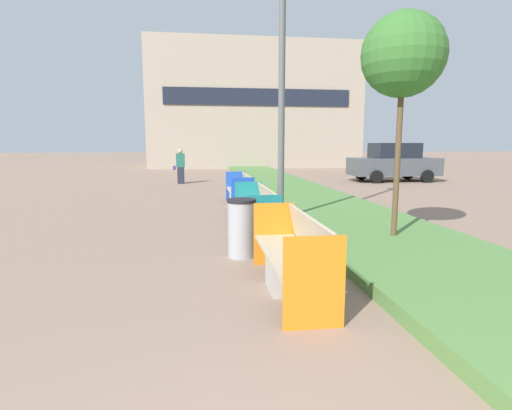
{
  "coord_description": "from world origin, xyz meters",
  "views": [
    {
      "loc": [
        -0.16,
        -0.55,
        1.81
      ],
      "look_at": [
        0.9,
        7.27,
        0.6
      ],
      "focal_mm": 28.0,
      "sensor_mm": 36.0,
      "label": 1
    }
  ],
  "objects_px": {
    "litter_bin": "(242,228)",
    "street_lamp_post": "(282,35)",
    "bench_orange_frame": "(293,261)",
    "sapling_tree_near": "(403,56)",
    "bench_teal_frame": "(257,215)",
    "parked_car_distant": "(394,163)",
    "bench_blue_frame": "(240,193)",
    "pedestrian_walking": "(180,166)"
  },
  "relations": [
    {
      "from": "litter_bin",
      "to": "parked_car_distant",
      "type": "height_order",
      "value": "parked_car_distant"
    },
    {
      "from": "bench_teal_frame",
      "to": "litter_bin",
      "type": "xyz_separation_m",
      "value": [
        -0.48,
        -1.69,
        0.09
      ]
    },
    {
      "from": "sapling_tree_near",
      "to": "pedestrian_walking",
      "type": "relative_size",
      "value": 2.51
    },
    {
      "from": "street_lamp_post",
      "to": "bench_orange_frame",
      "type": "bearing_deg",
      "value": -98.97
    },
    {
      "from": "bench_teal_frame",
      "to": "pedestrian_walking",
      "type": "bearing_deg",
      "value": 101.02
    },
    {
      "from": "bench_teal_frame",
      "to": "litter_bin",
      "type": "height_order",
      "value": "litter_bin"
    },
    {
      "from": "bench_orange_frame",
      "to": "sapling_tree_near",
      "type": "bearing_deg",
      "value": 40.06
    },
    {
      "from": "parked_car_distant",
      "to": "bench_blue_frame",
      "type": "bearing_deg",
      "value": -139.12
    },
    {
      "from": "bench_teal_frame",
      "to": "parked_car_distant",
      "type": "xyz_separation_m",
      "value": [
        8.19,
        10.53,
        0.53
      ]
    },
    {
      "from": "bench_blue_frame",
      "to": "street_lamp_post",
      "type": "bearing_deg",
      "value": -78.5
    },
    {
      "from": "sapling_tree_near",
      "to": "parked_car_distant",
      "type": "bearing_deg",
      "value": 63.58
    },
    {
      "from": "litter_bin",
      "to": "pedestrian_walking",
      "type": "relative_size",
      "value": 0.59
    },
    {
      "from": "bench_orange_frame",
      "to": "bench_blue_frame",
      "type": "relative_size",
      "value": 0.95
    },
    {
      "from": "litter_bin",
      "to": "parked_car_distant",
      "type": "distance_m",
      "value": 14.99
    },
    {
      "from": "street_lamp_post",
      "to": "sapling_tree_near",
      "type": "distance_m",
      "value": 2.68
    },
    {
      "from": "bench_orange_frame",
      "to": "pedestrian_walking",
      "type": "height_order",
      "value": "pedestrian_walking"
    },
    {
      "from": "street_lamp_post",
      "to": "pedestrian_walking",
      "type": "relative_size",
      "value": 4.61
    },
    {
      "from": "pedestrian_walking",
      "to": "litter_bin",
      "type": "bearing_deg",
      "value": -82.65
    },
    {
      "from": "pedestrian_walking",
      "to": "parked_car_distant",
      "type": "distance_m",
      "value": 10.27
    },
    {
      "from": "sapling_tree_near",
      "to": "street_lamp_post",
      "type": "bearing_deg",
      "value": 131.37
    },
    {
      "from": "bench_orange_frame",
      "to": "street_lamp_post",
      "type": "bearing_deg",
      "value": 81.03
    },
    {
      "from": "pedestrian_walking",
      "to": "bench_teal_frame",
      "type": "bearing_deg",
      "value": -78.98
    },
    {
      "from": "bench_blue_frame",
      "to": "sapling_tree_near",
      "type": "distance_m",
      "value": 6.16
    },
    {
      "from": "bench_teal_frame",
      "to": "sapling_tree_near",
      "type": "xyz_separation_m",
      "value": [
        2.31,
        -1.31,
        2.9
      ]
    },
    {
      "from": "bench_orange_frame",
      "to": "pedestrian_walking",
      "type": "distance_m",
      "value": 14.09
    },
    {
      "from": "bench_blue_frame",
      "to": "parked_car_distant",
      "type": "relative_size",
      "value": 0.55
    },
    {
      "from": "litter_bin",
      "to": "street_lamp_post",
      "type": "xyz_separation_m",
      "value": [
        1.09,
        2.31,
        3.58
      ]
    },
    {
      "from": "street_lamp_post",
      "to": "bench_teal_frame",
      "type": "bearing_deg",
      "value": -134.58
    },
    {
      "from": "bench_orange_frame",
      "to": "sapling_tree_near",
      "type": "xyz_separation_m",
      "value": [
        2.31,
        1.94,
        2.91
      ]
    },
    {
      "from": "bench_orange_frame",
      "to": "bench_blue_frame",
      "type": "distance_m",
      "value": 6.86
    },
    {
      "from": "bench_orange_frame",
      "to": "pedestrian_walking",
      "type": "xyz_separation_m",
      "value": [
        -2.08,
        13.93,
        0.43
      ]
    },
    {
      "from": "bench_orange_frame",
      "to": "sapling_tree_near",
      "type": "relative_size",
      "value": 0.55
    },
    {
      "from": "bench_orange_frame",
      "to": "bench_teal_frame",
      "type": "height_order",
      "value": "same"
    },
    {
      "from": "street_lamp_post",
      "to": "parked_car_distant",
      "type": "relative_size",
      "value": 1.74
    },
    {
      "from": "litter_bin",
      "to": "sapling_tree_near",
      "type": "distance_m",
      "value": 3.98
    },
    {
      "from": "bench_orange_frame",
      "to": "parked_car_distant",
      "type": "distance_m",
      "value": 16.04
    },
    {
      "from": "litter_bin",
      "to": "parked_car_distant",
      "type": "bearing_deg",
      "value": 54.63
    },
    {
      "from": "bench_orange_frame",
      "to": "litter_bin",
      "type": "bearing_deg",
      "value": 107.14
    },
    {
      "from": "litter_bin",
      "to": "pedestrian_walking",
      "type": "bearing_deg",
      "value": 97.35
    },
    {
      "from": "litter_bin",
      "to": "bench_orange_frame",
      "type": "bearing_deg",
      "value": -72.86
    },
    {
      "from": "pedestrian_walking",
      "to": "parked_car_distant",
      "type": "xyz_separation_m",
      "value": [
        10.27,
        -0.15,
        0.11
      ]
    },
    {
      "from": "bench_blue_frame",
      "to": "pedestrian_walking",
      "type": "distance_m",
      "value": 7.38
    }
  ]
}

